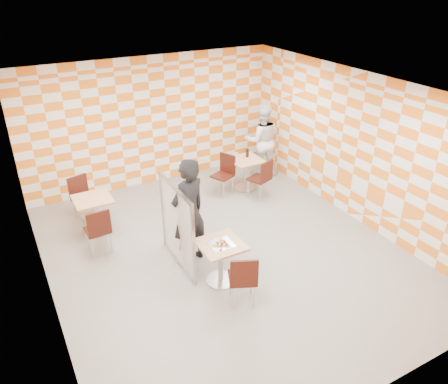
# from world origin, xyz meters

# --- Properties ---
(room_shell) EXTENTS (7.00, 7.00, 7.00)m
(room_shell) POSITION_xyz_m (0.00, 0.54, 1.50)
(room_shell) COLOR gray
(room_shell) RESTS_ON ground
(main_table) EXTENTS (0.70, 0.70, 0.75)m
(main_table) POSITION_xyz_m (-0.44, -0.68, 0.51)
(main_table) COLOR tan
(main_table) RESTS_ON ground
(second_table) EXTENTS (0.70, 0.70, 0.75)m
(second_table) POSITION_xyz_m (1.70, 2.08, 0.51)
(second_table) COLOR tan
(second_table) RESTS_ON ground
(empty_table) EXTENTS (0.70, 0.70, 0.75)m
(empty_table) POSITION_xyz_m (-1.88, 1.86, 0.51)
(empty_table) COLOR tan
(empty_table) RESTS_ON ground
(chair_main_front) EXTENTS (0.56, 0.56, 0.92)m
(chair_main_front) POSITION_xyz_m (-0.42, -1.36, 0.54)
(chair_main_front) COLOR #39130B
(chair_main_front) RESTS_ON ground
(chair_second_front) EXTENTS (0.54, 0.55, 0.92)m
(chair_second_front) POSITION_xyz_m (1.79, 1.48, 0.54)
(chair_second_front) COLOR #39130B
(chair_second_front) RESTS_ON ground
(chair_second_side) EXTENTS (0.56, 0.56, 0.92)m
(chair_second_side) POSITION_xyz_m (1.18, 2.14, 0.54)
(chair_second_side) COLOR #39130B
(chair_second_side) RESTS_ON ground
(chair_empty_near) EXTENTS (0.44, 0.45, 0.92)m
(chair_empty_near) POSITION_xyz_m (-1.99, 1.08, 0.54)
(chair_empty_near) COLOR #39130B
(chair_empty_near) RESTS_ON ground
(chair_empty_far) EXTENTS (0.52, 0.53, 0.92)m
(chair_empty_far) POSITION_xyz_m (-1.96, 2.54, 0.54)
(chair_empty_far) COLOR #39130B
(chair_empty_far) RESTS_ON ground
(partition) EXTENTS (0.08, 1.38, 1.55)m
(partition) POSITION_xyz_m (-0.87, 0.08, 0.79)
(partition) COLOR white
(partition) RESTS_ON ground
(man_dark) EXTENTS (0.83, 0.68, 1.97)m
(man_dark) POSITION_xyz_m (-0.65, 0.10, 0.99)
(man_dark) COLOR black
(man_dark) RESTS_ON ground
(man_white) EXTENTS (1.06, 0.95, 1.80)m
(man_white) POSITION_xyz_m (2.48, 2.60, 0.90)
(man_white) COLOR white
(man_white) RESTS_ON ground
(pizza_on_foil) EXTENTS (0.40, 0.40, 0.04)m
(pizza_on_foil) POSITION_xyz_m (-0.44, -0.70, 0.77)
(pizza_on_foil) COLOR silver
(pizza_on_foil) RESTS_ON main_table
(sport_bottle) EXTENTS (0.06, 0.06, 0.20)m
(sport_bottle) POSITION_xyz_m (1.52, 2.22, 0.84)
(sport_bottle) COLOR white
(sport_bottle) RESTS_ON second_table
(soda_bottle) EXTENTS (0.07, 0.07, 0.23)m
(soda_bottle) POSITION_xyz_m (1.80, 2.18, 0.85)
(soda_bottle) COLOR black
(soda_bottle) RESTS_ON second_table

